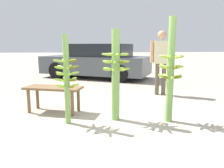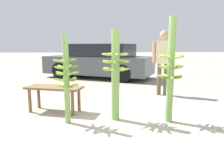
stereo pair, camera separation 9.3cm
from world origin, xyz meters
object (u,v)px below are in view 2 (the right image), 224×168
(banana_stalk_left, at_px, (66,78))
(banana_stalk_center, at_px, (115,73))
(market_bench, at_px, (54,91))
(vendor_person, at_px, (163,57))
(parked_car, at_px, (100,61))
(banana_stalk_right, at_px, (171,70))

(banana_stalk_left, xyz_separation_m, banana_stalk_center, (0.80, 0.09, 0.05))
(banana_stalk_center, relative_size, market_bench, 1.33)
(vendor_person, relative_size, parked_car, 0.36)
(vendor_person, distance_m, parked_car, 3.62)
(banana_stalk_left, xyz_separation_m, parked_car, (0.76, 5.18, -0.10))
(market_bench, bearing_deg, banana_stalk_center, -8.08)
(banana_stalk_left, relative_size, vendor_person, 0.88)
(banana_stalk_right, bearing_deg, banana_stalk_center, 167.34)
(market_bench, xyz_separation_m, parked_car, (1.07, 4.51, 0.24))
(banana_stalk_right, bearing_deg, market_bench, 158.79)
(market_bench, bearing_deg, banana_stalk_left, -45.65)
(banana_stalk_left, xyz_separation_m, market_bench, (-0.31, 0.66, -0.34))
(vendor_person, xyz_separation_m, market_bench, (-2.53, -1.22, -0.58))
(banana_stalk_center, relative_size, parked_car, 0.34)
(banana_stalk_right, distance_m, market_bench, 2.18)
(banana_stalk_center, bearing_deg, market_bench, 152.65)
(banana_stalk_left, bearing_deg, vendor_person, 40.33)
(banana_stalk_left, distance_m, parked_car, 5.23)
(vendor_person, bearing_deg, banana_stalk_right, -94.22)
(banana_stalk_left, relative_size, parked_car, 0.32)
(vendor_person, xyz_separation_m, parked_car, (-1.47, 3.29, -0.34))
(banana_stalk_right, height_order, market_bench, banana_stalk_right)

